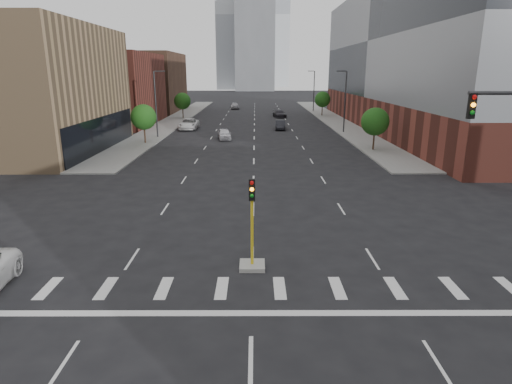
{
  "coord_description": "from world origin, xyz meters",
  "views": [
    {
      "loc": [
        0.15,
        -9.62,
        9.03
      ],
      "look_at": [
        0.19,
        13.39,
        2.5
      ],
      "focal_mm": 30.0,
      "sensor_mm": 36.0,
      "label": 1
    }
  ],
  "objects_px": {
    "car_mid_right": "(280,125)",
    "car_distant": "(235,106)",
    "median_traffic_signal": "(252,249)",
    "car_deep_right": "(279,114)",
    "car_near_left": "(224,134)",
    "car_far_left": "(189,124)"
  },
  "relations": [
    {
      "from": "car_near_left",
      "to": "median_traffic_signal",
      "type": "bearing_deg",
      "value": -92.17
    },
    {
      "from": "car_far_left",
      "to": "car_deep_right",
      "type": "distance_m",
      "value": 24.04
    },
    {
      "from": "median_traffic_signal",
      "to": "car_deep_right",
      "type": "height_order",
      "value": "median_traffic_signal"
    },
    {
      "from": "median_traffic_signal",
      "to": "car_near_left",
      "type": "xyz_separation_m",
      "value": [
        -4.09,
        39.69,
        -0.24
      ]
    },
    {
      "from": "car_mid_right",
      "to": "car_distant",
      "type": "height_order",
      "value": "car_distant"
    },
    {
      "from": "car_near_left",
      "to": "car_distant",
      "type": "height_order",
      "value": "car_distant"
    },
    {
      "from": "car_mid_right",
      "to": "car_far_left",
      "type": "xyz_separation_m",
      "value": [
        -14.64,
        0.2,
        0.12
      ]
    },
    {
      "from": "median_traffic_signal",
      "to": "car_near_left",
      "type": "bearing_deg",
      "value": 95.88
    },
    {
      "from": "car_far_left",
      "to": "median_traffic_signal",
      "type": "bearing_deg",
      "value": -77.94
    },
    {
      "from": "car_mid_right",
      "to": "car_deep_right",
      "type": "distance_m",
      "value": 18.56
    },
    {
      "from": "car_distant",
      "to": "median_traffic_signal",
      "type": "bearing_deg",
      "value": -92.57
    },
    {
      "from": "car_mid_right",
      "to": "car_distant",
      "type": "distance_m",
      "value": 39.42
    },
    {
      "from": "median_traffic_signal",
      "to": "car_mid_right",
      "type": "relative_size",
      "value": 0.99
    },
    {
      "from": "median_traffic_signal",
      "to": "car_distant",
      "type": "distance_m",
      "value": 88.45
    },
    {
      "from": "car_near_left",
      "to": "car_deep_right",
      "type": "bearing_deg",
      "value": 64.36
    },
    {
      "from": "car_near_left",
      "to": "car_far_left",
      "type": "distance_m",
      "value": 12.26
    },
    {
      "from": "car_deep_right",
      "to": "car_distant",
      "type": "relative_size",
      "value": 1.07
    },
    {
      "from": "median_traffic_signal",
      "to": "car_distant",
      "type": "bearing_deg",
      "value": 93.16
    },
    {
      "from": "car_near_left",
      "to": "car_distant",
      "type": "bearing_deg",
      "value": 82.88
    },
    {
      "from": "median_traffic_signal",
      "to": "car_distant",
      "type": "xyz_separation_m",
      "value": [
        -4.88,
        88.32,
        -0.17
      ]
    },
    {
      "from": "car_distant",
      "to": "car_near_left",
      "type": "bearing_deg",
      "value": -94.8
    },
    {
      "from": "car_mid_right",
      "to": "car_far_left",
      "type": "distance_m",
      "value": 14.64
    }
  ]
}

